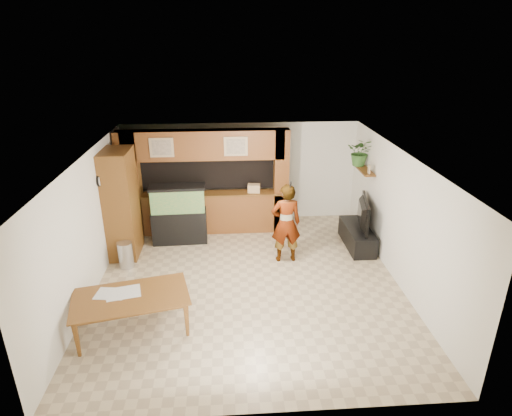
{
  "coord_description": "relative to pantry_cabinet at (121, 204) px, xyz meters",
  "views": [
    {
      "loc": [
        -0.35,
        -7.45,
        4.67
      ],
      "look_at": [
        0.2,
        0.6,
        1.37
      ],
      "focal_mm": 30.0,
      "sensor_mm": 36.0,
      "label": 1
    }
  ],
  "objects": [
    {
      "name": "partition",
      "position": [
        1.75,
        1.2,
        0.11
      ],
      "size": [
        4.2,
        0.99,
        2.6
      ],
      "color": "brown",
      "rests_on": "floor"
    },
    {
      "name": "ceiling",
      "position": [
        2.7,
        -1.44,
        1.39
      ],
      "size": [
        6.5,
        6.5,
        0.0
      ],
      "primitive_type": "plane",
      "color": "white",
      "rests_on": "wall_back"
    },
    {
      "name": "person",
      "position": [
        3.57,
        -0.58,
        -0.32
      ],
      "size": [
        0.67,
        0.46,
        1.78
      ],
      "primitive_type": "imported",
      "rotation": [
        0.0,
        0.0,
        3.2
      ],
      "color": "#90784F",
      "rests_on": "floor"
    },
    {
      "name": "wall_right",
      "position": [
        5.7,
        -1.44,
        0.09
      ],
      "size": [
        0.0,
        6.5,
        6.5
      ],
      "primitive_type": "plane",
      "rotation": [
        1.57,
        0.0,
        -1.57
      ],
      "color": "silver",
      "rests_on": "floor"
    },
    {
      "name": "television",
      "position": [
        5.35,
        -0.02,
        -0.37
      ],
      "size": [
        0.4,
        1.23,
        0.7
      ],
      "primitive_type": "imported",
      "rotation": [
        0.0,
        0.0,
        1.37
      ],
      "color": "black",
      "rests_on": "tv_stand"
    },
    {
      "name": "pantry_cabinet",
      "position": [
        0.0,
        0.0,
        0.0
      ],
      "size": [
        0.6,
        0.99,
        2.41
      ],
      "primitive_type": "cube",
      "color": "brown",
      "rests_on": "floor"
    },
    {
      "name": "photo_frame",
      "position": [
        5.55,
        0.21,
        0.61
      ],
      "size": [
        0.05,
        0.15,
        0.2
      ],
      "primitive_type": "cube",
      "rotation": [
        0.0,
        0.0,
        -0.12
      ],
      "color": "tan",
      "rests_on": "wall_shelf"
    },
    {
      "name": "trash_can",
      "position": [
        0.12,
        -0.65,
        -0.92
      ],
      "size": [
        0.31,
        0.31,
        0.58
      ],
      "primitive_type": "cylinder",
      "color": "#B2B2B7",
      "rests_on": "floor"
    },
    {
      "name": "counter_box",
      "position": [
        2.98,
        1.01,
        -0.07
      ],
      "size": [
        0.32,
        0.23,
        0.2
      ],
      "primitive_type": "cube",
      "rotation": [
        0.0,
        0.0,
        -0.11
      ],
      "color": "tan",
      "rests_on": "partition"
    },
    {
      "name": "wall_shelf",
      "position": [
        5.55,
        0.51,
        0.49
      ],
      "size": [
        0.25,
        0.9,
        0.04
      ],
      "primitive_type": "cube",
      "color": "brown",
      "rests_on": "wall_right"
    },
    {
      "name": "newspaper_a",
      "position": [
        0.35,
        -2.7,
        -0.54
      ],
      "size": [
        0.54,
        0.42,
        0.01
      ],
      "primitive_type": "cube",
      "rotation": [
        0.0,
        0.0,
        -0.13
      ],
      "color": "silver",
      "rests_on": "dining_table"
    },
    {
      "name": "microphone",
      "position": [
        3.62,
        -0.74,
        0.62
      ],
      "size": [
        0.04,
        0.1,
        0.16
      ],
      "primitive_type": "cylinder",
      "rotation": [
        0.44,
        0.0,
        0.0
      ],
      "color": "black",
      "rests_on": "person"
    },
    {
      "name": "wall_clock",
      "position": [
        -0.27,
        -0.44,
        0.69
      ],
      "size": [
        0.05,
        0.25,
        0.25
      ],
      "color": "black",
      "rests_on": "wall_left"
    },
    {
      "name": "wall_back",
      "position": [
        2.7,
        1.81,
        0.09
      ],
      "size": [
        6.0,
        0.0,
        6.0
      ],
      "primitive_type": "plane",
      "rotation": [
        1.57,
        0.0,
        0.0
      ],
      "color": "silver",
      "rests_on": "floor"
    },
    {
      "name": "floor",
      "position": [
        2.7,
        -1.44,
        -1.21
      ],
      "size": [
        6.5,
        6.5,
        0.0
      ],
      "primitive_type": "plane",
      "color": "tan",
      "rests_on": "ground"
    },
    {
      "name": "wall_left",
      "position": [
        -0.3,
        -1.44,
        0.09
      ],
      "size": [
        0.0,
        6.5,
        6.5
      ],
      "primitive_type": "plane",
      "rotation": [
        1.57,
        0.0,
        1.57
      ],
      "color": "silver",
      "rests_on": "floor"
    },
    {
      "name": "potted_plant",
      "position": [
        5.52,
        0.82,
        0.85
      ],
      "size": [
        0.77,
        0.72,
        0.67
      ],
      "primitive_type": "imported",
      "rotation": [
        0.0,
        0.0,
        -0.42
      ],
      "color": "#305C25",
      "rests_on": "wall_shelf"
    },
    {
      "name": "newspaper_b",
      "position": [
        0.56,
        -2.69,
        -0.54
      ],
      "size": [
        0.63,
        0.52,
        0.01
      ],
      "primitive_type": "cube",
      "rotation": [
        0.0,
        0.0,
        0.24
      ],
      "color": "silver",
      "rests_on": "dining_table"
    },
    {
      "name": "tv_stand",
      "position": [
        5.35,
        -0.02,
        -0.97
      ],
      "size": [
        0.53,
        1.44,
        0.48
      ],
      "primitive_type": "cube",
      "color": "black",
      "rests_on": "floor"
    },
    {
      "name": "aquarium",
      "position": [
        1.17,
        0.51,
        -0.51
      ],
      "size": [
        1.28,
        0.48,
        1.42
      ],
      "rotation": [
        0.0,
        0.0,
        0.04
      ],
      "color": "black",
      "rests_on": "floor"
    },
    {
      "name": "dining_table",
      "position": [
        0.7,
        -2.83,
        -0.88
      ],
      "size": [
        2.06,
        1.44,
        0.66
      ],
      "primitive_type": "imported",
      "rotation": [
        0.0,
        0.0,
        0.22
      ],
      "color": "brown",
      "rests_on": "floor"
    }
  ]
}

